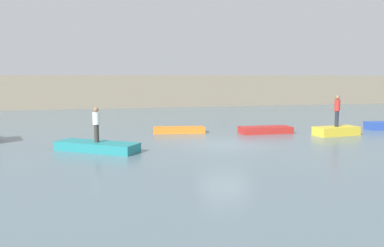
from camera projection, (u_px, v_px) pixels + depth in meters
name	position (u px, v px, depth m)	size (l,w,h in m)	color
ground_plane	(225.00, 144.00, 20.07)	(120.00, 120.00, 0.00)	slate
embankment_wall	(155.00, 91.00, 44.29)	(80.00, 1.20, 3.59)	gray
rowboat_teal	(97.00, 147.00, 18.20)	(3.97, 1.22, 0.43)	teal
rowboat_orange	(179.00, 130.00, 24.13)	(3.14, 0.98, 0.37)	orange
rowboat_red	(265.00, 130.00, 24.02)	(3.17, 1.21, 0.40)	red
rowboat_yellow	(336.00, 131.00, 23.17)	(2.66, 1.11, 0.51)	gold
person_white_shirt	(96.00, 123.00, 18.07)	(0.32, 0.32, 1.62)	#38332D
person_red_shirt	(337.00, 109.00, 23.01)	(0.32, 0.32, 1.85)	#232838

